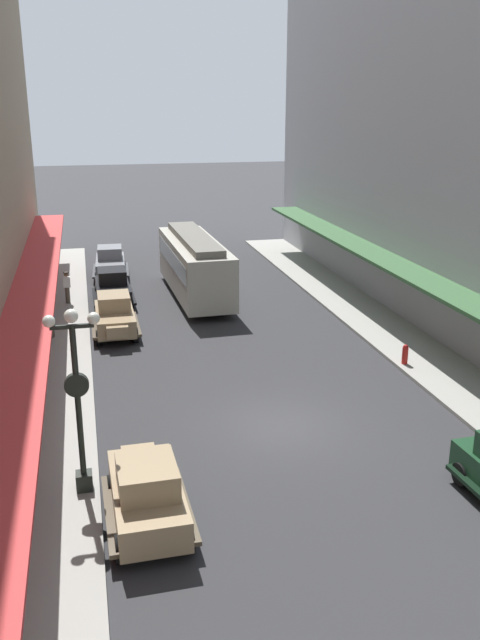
% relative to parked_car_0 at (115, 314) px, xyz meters
% --- Properties ---
extents(ground_plane, '(200.00, 200.00, 0.00)m').
position_rel_parked_car_0_xyz_m(ground_plane, '(4.83, -10.73, -0.94)').
color(ground_plane, '#2D2D30').
extents(sidewalk_left, '(3.00, 60.00, 0.15)m').
position_rel_parked_car_0_xyz_m(sidewalk_left, '(-2.67, -10.73, -0.87)').
color(sidewalk_left, '#99968E').
rests_on(sidewalk_left, ground).
extents(parked_car_0, '(2.14, 4.26, 1.84)m').
position_rel_parked_car_0_xyz_m(parked_car_0, '(0.00, 0.00, 0.00)').
color(parked_car_0, '#997F5B').
rests_on(parked_car_0, ground).
extents(parked_car_1, '(2.30, 4.32, 1.84)m').
position_rel_parked_car_0_xyz_m(parked_car_1, '(0.32, 10.86, 0.00)').
color(parked_car_1, slate).
rests_on(parked_car_1, ground).
extents(parked_car_3, '(2.18, 4.27, 1.84)m').
position_rel_parked_car_0_xyz_m(parked_car_3, '(0.17, 4.93, 0.00)').
color(parked_car_3, black).
rests_on(parked_car_3, ground).
extents(parked_car_4, '(2.20, 4.28, 1.84)m').
position_rel_parked_car_0_xyz_m(parked_car_4, '(-0.02, -15.23, 0.00)').
color(parked_car_4, '#997F5B').
rests_on(parked_car_4, ground).
extents(streetcar, '(2.74, 9.66, 3.46)m').
position_rel_parked_car_0_xyz_m(streetcar, '(4.62, 5.19, 0.96)').
color(streetcar, '#ADA899').
rests_on(streetcar, ground).
extents(lamp_post_with_clock, '(1.42, 0.44, 5.16)m').
position_rel_parked_car_0_xyz_m(lamp_post_with_clock, '(-1.57, -13.45, 2.04)').
color(lamp_post_with_clock, black).
rests_on(lamp_post_with_clock, sidewalk_left).
extents(fire_hydrant, '(0.24, 0.24, 0.82)m').
position_rel_parked_car_0_xyz_m(fire_hydrant, '(11.18, -6.86, -0.38)').
color(fire_hydrant, '#B21E19').
rests_on(fire_hydrant, sidewalk_right).
extents(pedestrian_0, '(0.36, 0.28, 1.67)m').
position_rel_parked_car_0_xyz_m(pedestrian_0, '(-2.84, -0.25, 0.07)').
color(pedestrian_0, '#4C4238').
rests_on(pedestrian_0, sidewalk_left).
extents(pedestrian_1, '(0.36, 0.28, 1.67)m').
position_rel_parked_car_0_xyz_m(pedestrian_1, '(-2.18, 5.14, 0.07)').
color(pedestrian_1, '#4C4238').
rests_on(pedestrian_1, sidewalk_left).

